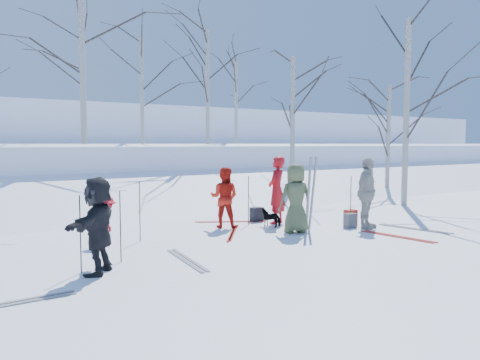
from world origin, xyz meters
TOP-DOWN VIEW (x-y plane):
  - ground at (0.00, 0.00)m, footprint 120.00×120.00m
  - snow_ramp at (0.00, 7.00)m, footprint 70.00×9.49m
  - snow_plateau at (0.00, 17.00)m, footprint 70.00×18.00m
  - far_hill at (0.00, 38.00)m, footprint 90.00×30.00m
  - skier_olive_center at (1.03, 0.55)m, footprint 0.95×0.73m
  - skier_red_north at (1.47, 1.90)m, footprint 0.81×0.74m
  - skier_redor_behind at (-0.07, 2.15)m, footprint 0.98×0.98m
  - skier_red_seated at (-3.29, 1.78)m, footprint 0.54×0.75m
  - skier_cream_east at (2.97, 0.00)m, footprint 1.18×0.82m
  - skier_grey_west at (-4.14, -0.44)m, footprint 1.34×1.51m
  - dog at (1.04, 1.56)m, footprint 0.53×0.62m
  - upright_ski_left at (1.26, 0.34)m, footprint 0.09×0.16m
  - upright_ski_right at (1.41, 0.35)m, footprint 0.12×0.23m
  - ski_pair_a at (3.94, -0.76)m, footprint 0.91×1.97m
  - ski_pair_b at (2.73, -1.17)m, footprint 0.68×1.95m
  - ski_pair_c at (-2.48, -0.47)m, footprint 0.63×1.95m
  - ski_pair_d at (-5.69, -1.33)m, footprint 0.36×1.92m
  - ski_pair_e at (0.51, 2.80)m, footprint 1.79×2.07m
  - ski_pair_f at (-0.37, 1.27)m, footprint 2.02×2.09m
  - ski_pole_a at (-4.16, -0.44)m, footprint 0.02×0.02m
  - ski_pole_b at (0.70, 2.16)m, footprint 0.02×0.02m
  - ski_pole_c at (-3.56, 0.10)m, footprint 0.02×0.02m
  - ski_pole_d at (-4.38, -0.25)m, footprint 0.02×0.02m
  - ski_pole_e at (-2.59, 1.68)m, footprint 0.02×0.02m
  - ski_pole_f at (3.20, 0.38)m, footprint 0.02×0.02m
  - ski_pole_g at (3.01, 0.60)m, footprint 0.02×0.02m
  - backpack_red at (2.99, 0.58)m, footprint 0.32×0.22m
  - backpack_grey at (2.69, 0.31)m, footprint 0.30×0.20m
  - backpack_dark at (1.21, 2.48)m, footprint 0.34×0.24m
  - birch_plateau_b at (1.76, 12.64)m, footprint 4.05×4.05m
  - birch_plateau_c at (3.99, 10.36)m, footprint 4.25×4.25m
  - birch_plateau_f at (7.19, 12.98)m, footprint 3.80×3.80m
  - birch_plateau_g at (-0.23, 15.58)m, footprint 4.94×4.94m
  - birch_plateau_h at (-1.51, 10.39)m, footprint 5.98×5.98m
  - birch_edge_b at (7.60, 2.42)m, footprint 5.22×5.22m
  - birch_edge_c at (10.05, 5.20)m, footprint 3.91×3.91m
  - birch_edge_e at (5.58, 6.25)m, footprint 4.56×4.56m

SIDE VIEW (x-z plane):
  - ground at x=0.00m, z-range 0.00..0.00m
  - ski_pair_a at x=3.94m, z-range 0.00..0.02m
  - ski_pair_b at x=2.73m, z-range 0.00..0.02m
  - ski_pair_c at x=-2.48m, z-range 0.00..0.02m
  - ski_pair_d at x=-5.69m, z-range 0.00..0.02m
  - ski_pair_e at x=0.51m, z-range 0.00..0.02m
  - ski_pair_f at x=-0.37m, z-range 0.00..0.02m
  - snow_ramp at x=0.00m, z-range -1.91..2.21m
  - backpack_grey at x=2.69m, z-range 0.00..0.38m
  - backpack_dark at x=1.21m, z-range 0.00..0.40m
  - backpack_red at x=2.99m, z-range 0.00..0.42m
  - dog at x=1.04m, z-range 0.00..0.48m
  - skier_red_seated at x=-3.29m, z-range 0.00..1.05m
  - ski_pole_a at x=-4.16m, z-range 0.00..1.34m
  - ski_pole_b at x=0.70m, z-range 0.00..1.34m
  - ski_pole_c at x=-3.56m, z-range 0.00..1.34m
  - ski_pole_d at x=-4.38m, z-range 0.00..1.34m
  - ski_pole_e at x=-2.59m, z-range 0.00..1.34m
  - ski_pole_f at x=3.20m, z-range 0.00..1.34m
  - ski_pole_g at x=3.01m, z-range 0.00..1.34m
  - skier_redor_behind at x=-0.07m, z-range 0.00..1.60m
  - skier_grey_west at x=-4.14m, z-range 0.00..1.66m
  - skier_olive_center at x=1.03m, z-range 0.00..1.73m
  - skier_cream_east at x=2.97m, z-range 0.00..1.85m
  - skier_red_north at x=1.47m, z-range 0.00..1.87m
  - upright_ski_left at x=1.26m, z-range 0.00..1.90m
  - upright_ski_right at x=1.41m, z-range 0.00..1.90m
  - snow_plateau at x=0.00m, z-range -0.10..2.10m
  - far_hill at x=0.00m, z-range -1.00..5.00m
  - birch_edge_c at x=10.05m, z-range 0.00..4.73m
  - birch_edge_e at x=5.58m, z-range 0.00..5.66m
  - birch_edge_b at x=7.60m, z-range 0.00..6.60m
  - birch_plateau_f at x=7.19m, z-range 2.20..6.77m
  - birch_plateau_b at x=1.76m, z-range 2.20..7.13m
  - birch_plateau_c at x=3.99m, z-range 2.20..7.41m
  - birch_plateau_g at x=-0.23m, z-range 2.20..8.40m
  - birch_plateau_h at x=-1.51m, z-range 2.20..9.89m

